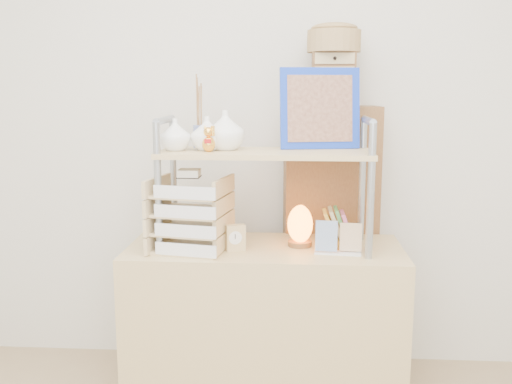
% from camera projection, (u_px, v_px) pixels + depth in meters
% --- Properties ---
extents(desk, '(1.20, 0.50, 0.75)m').
position_uv_depth(desk, '(265.00, 327.00, 2.56)').
color(desk, tan).
rests_on(desk, ground).
extents(cabinet, '(0.47, 0.27, 1.35)m').
position_uv_depth(cabinet, '(329.00, 242.00, 2.85)').
color(cabinet, brown).
rests_on(cabinet, ground).
extents(hutch, '(0.90, 0.34, 0.77)m').
position_uv_depth(hutch, '(250.00, 146.00, 2.43)').
color(hutch, '#969DA4').
rests_on(hutch, desk).
extents(letter_tray, '(0.33, 0.32, 0.35)m').
position_uv_depth(letter_tray, '(190.00, 218.00, 2.42)').
color(letter_tray, '#D3BD7E').
rests_on(letter_tray, desk).
extents(salt_lamp, '(0.12, 0.11, 0.18)m').
position_uv_depth(salt_lamp, '(300.00, 225.00, 2.49)').
color(salt_lamp, brown).
rests_on(salt_lamp, desk).
extents(desk_clock, '(0.09, 0.06, 0.11)m').
position_uv_depth(desk_clock, '(236.00, 238.00, 2.42)').
color(desk_clock, tan).
rests_on(desk_clock, desk).
extents(postcard_stand, '(0.20, 0.07, 0.14)m').
position_uv_depth(postcard_stand, '(338.00, 244.00, 2.38)').
color(postcard_stand, white).
rests_on(postcard_stand, desk).
extents(drawer_chest, '(0.20, 0.16, 0.25)m').
position_uv_depth(drawer_chest, '(333.00, 79.00, 2.69)').
color(drawer_chest, brown).
rests_on(drawer_chest, cabinet).
extents(woven_basket, '(0.25, 0.25, 0.10)m').
position_uv_depth(woven_basket, '(334.00, 41.00, 2.66)').
color(woven_basket, olive).
rests_on(woven_basket, drawer_chest).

